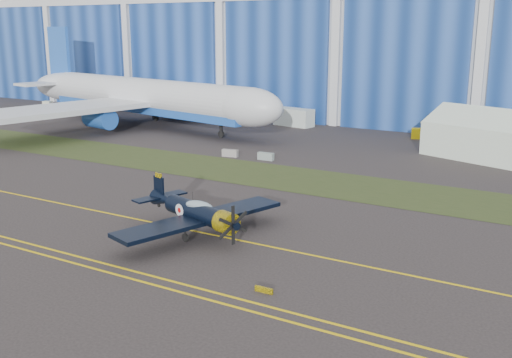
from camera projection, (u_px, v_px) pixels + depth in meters
The scene contains 14 objects.
ground at pixel (126, 196), 56.71m from camera, with size 260.00×260.00×0.00m, color #383131.
grass_median at pixel (210, 167), 68.39m from camera, with size 260.00×10.00×0.02m, color #475128.
hangar at pixel (384, 31), 113.02m from camera, with size 220.00×45.70×30.00m.
taxiway_centreline at pixel (86, 209), 52.53m from camera, with size 200.00×0.20×0.02m, color yellow.
edge_line_far at pixel (3, 237), 45.43m from camera, with size 80.00×0.20×0.02m, color yellow.
guard_board_right at pixel (264, 290), 35.79m from camera, with size 1.20×0.15×0.35m, color yellow.
warbird at pixel (196, 211), 45.34m from camera, with size 15.37×16.96×4.19m.
jetliner at pixel (143, 58), 95.41m from camera, with size 71.25×63.75×21.74m.
tent at pixel (489, 132), 73.02m from camera, with size 15.88×13.73×6.21m.
shipping_container at pixel (294, 117), 97.32m from camera, with size 6.56×2.62×2.84m, color silver.
tug at pixel (420, 134), 86.13m from camera, with size 2.48×1.55×1.44m, color yellow.
cart at pixel (48, 104), 122.08m from camera, with size 1.83×1.10×1.10m, color white.
barrier_a at pixel (230, 153), 73.91m from camera, with size 2.00×0.60×0.90m, color gray.
barrier_b at pixel (266, 156), 72.05m from camera, with size 2.00×0.60×0.90m, color gray.
Camera 1 is at (38.43, -40.74, 15.32)m, focal length 42.00 mm.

